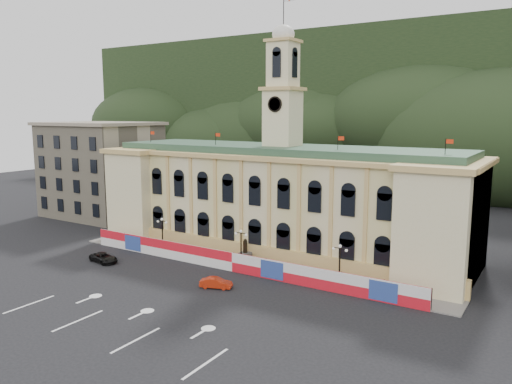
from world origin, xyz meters
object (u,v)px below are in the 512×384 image
Objects in this scene: red_sedan at (216,283)px; black_suv at (104,258)px; statue at (245,257)px; lamp_center at (241,245)px.

red_sedan is 0.82× the size of black_suv.
statue is 19.64m from black_suv.
lamp_center reaches higher than red_sedan.
lamp_center is (0.00, -1.00, 1.89)m from statue.
lamp_center is 19.34m from black_suv.
statue reaches higher than black_suv.
red_sedan is 19.28m from black_suv.
statue is 9.39m from red_sedan.
black_suv reaches higher than red_sedan.
statue is at bearing -53.13° from black_suv.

